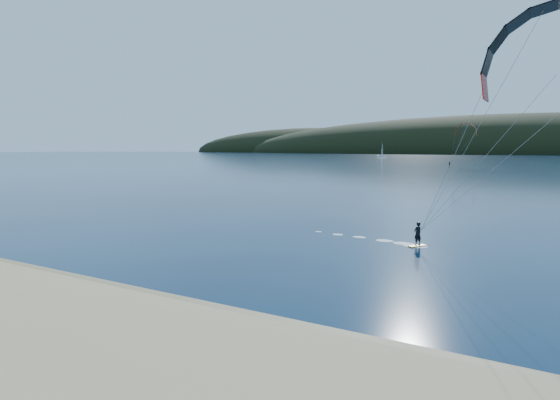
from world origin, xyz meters
name	(u,v)px	position (x,y,z in m)	size (l,w,h in m)	color
ground	(128,346)	(0.00, 0.00, 0.00)	(1800.00, 1800.00, 0.00)	#071A34
wet_sand	(201,312)	(0.00, 4.50, 0.05)	(220.00, 2.50, 0.10)	#8E7B52
headland	(544,154)	(0.63, 745.28, 0.00)	(1200.00, 310.00, 140.00)	black
kitesurfer_near	(548,83)	(13.72, 18.47, 11.55)	(23.82, 10.05, 15.66)	gold
kitesurfer_far	(465,134)	(-18.76, 198.33, 13.77)	(11.76, 5.17, 16.23)	gold
sailboat	(382,156)	(-119.68, 397.05, 0.90)	(8.76, 5.59, 12.20)	white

